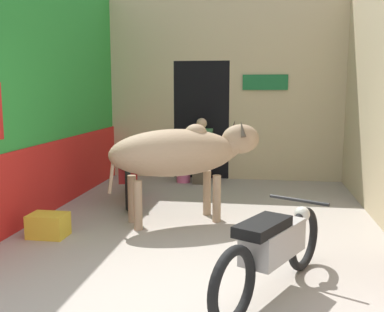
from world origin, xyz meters
name	(u,v)px	position (x,y,z in m)	size (l,w,h in m)	color
wall_left_shopfront	(41,90)	(-2.33, 2.71, 1.73)	(0.25, 5.44, 3.57)	green
wall_back_with_doorway	(217,99)	(-0.17, 5.70, 1.54)	(4.49, 0.93, 3.57)	#C6B289
cow	(183,153)	(-0.29, 2.49, 0.92)	(2.06, 1.41, 1.34)	tan
motorcycle_near	(273,247)	(0.85, 0.49, 0.42)	(0.98, 1.75, 0.74)	black
motorcycle_far	(128,174)	(-1.33, 3.45, 0.42)	(0.73, 1.80, 0.74)	black
shopkeeper_seated	(201,149)	(-0.38, 4.96, 0.64)	(0.40, 0.33, 1.21)	brown
plastic_stool	(183,169)	(-0.71, 4.97, 0.25)	(0.37, 0.37, 0.48)	#DB6093
crate	(48,225)	(-1.76, 1.60, 0.14)	(0.44, 0.32, 0.28)	gold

